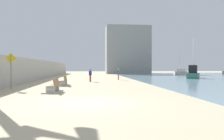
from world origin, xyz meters
name	(u,v)px	position (x,y,z in m)	size (l,w,h in m)	color
ground_plane	(91,80)	(0.00, 18.00, 0.00)	(120.00, 120.00, 0.00)	#C6B793
seawall	(34,70)	(-7.50, 18.00, 1.39)	(0.80, 64.00, 2.79)	#ADAAA3
bench_near	(53,89)	(-2.59, 4.55, 0.23)	(1.17, 2.14, 0.98)	#ADAAA3
bench_far	(63,83)	(-2.59, 9.72, 0.23)	(1.11, 2.11, 0.98)	#ADAAA3
person_walking	(118,73)	(3.87, 18.27, 0.91)	(0.28, 0.50, 1.59)	#B22D33
person_standing	(90,74)	(-0.03, 14.78, 0.89)	(0.35, 0.44, 1.55)	#B22D33
boat_far_right	(180,72)	(22.35, 39.25, 0.56)	(2.72, 6.08, 5.77)	beige
boat_nearest	(193,73)	(16.04, 20.51, 0.80)	(3.61, 4.45, 6.44)	#337060
pedestrian_sign	(11,67)	(-6.36, 7.00, 1.81)	(0.85, 0.08, 2.91)	slate
harbor_building	(127,50)	(10.10, 46.00, 6.49)	(12.00, 6.00, 12.99)	gray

